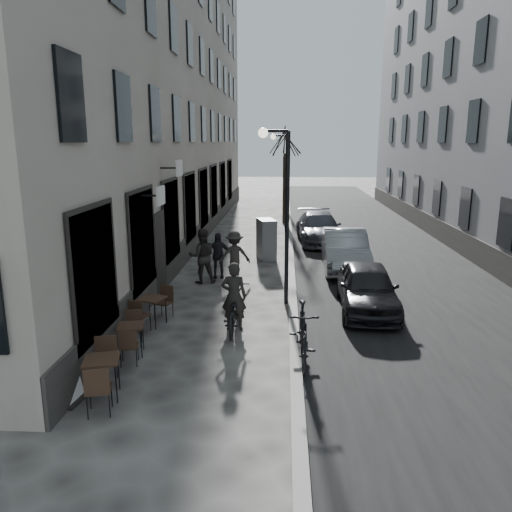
# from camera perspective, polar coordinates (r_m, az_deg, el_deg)

# --- Properties ---
(ground) EXTENTS (120.00, 120.00, 0.00)m
(ground) POSITION_cam_1_polar(r_m,az_deg,el_deg) (9.47, 3.49, -16.96)
(ground) COLOR #393634
(ground) RESTS_ON ground
(road) EXTENTS (7.30, 60.00, 0.00)m
(road) POSITION_cam_1_polar(r_m,az_deg,el_deg) (24.97, 12.28, 1.79)
(road) COLOR black
(road) RESTS_ON ground
(kerb) EXTENTS (0.25, 60.00, 0.12)m
(kerb) POSITION_cam_1_polar(r_m,az_deg,el_deg) (24.65, 3.88, 2.05)
(kerb) COLOR gray
(kerb) RESTS_ON ground
(building_left) EXTENTS (4.00, 35.00, 16.00)m
(building_left) POSITION_cam_1_polar(r_m,az_deg,el_deg) (25.62, -10.77, 20.12)
(building_left) COLOR gray
(building_left) RESTS_ON ground
(building_right) EXTENTS (4.00, 35.00, 16.00)m
(building_right) POSITION_cam_1_polar(r_m,az_deg,el_deg) (26.70, 25.75, 18.82)
(building_right) COLOR gray
(building_right) RESTS_ON ground
(streetlamp_near) EXTENTS (0.90, 0.28, 5.09)m
(streetlamp_near) POSITION_cam_1_polar(r_m,az_deg,el_deg) (14.29, 2.92, 6.69)
(streetlamp_near) COLOR black
(streetlamp_near) RESTS_ON ground
(streetlamp_far) EXTENTS (0.90, 0.28, 5.09)m
(streetlamp_far) POSITION_cam_1_polar(r_m,az_deg,el_deg) (26.25, 3.12, 9.55)
(streetlamp_far) COLOR black
(streetlamp_far) RESTS_ON ground
(tree_near) EXTENTS (2.40, 2.40, 5.70)m
(tree_near) POSITION_cam_1_polar(r_m,az_deg,el_deg) (29.21, 3.33, 12.85)
(tree_near) COLOR black
(tree_near) RESTS_ON ground
(tree_far) EXTENTS (2.40, 2.40, 5.70)m
(tree_far) POSITION_cam_1_polar(r_m,az_deg,el_deg) (35.21, 3.33, 12.87)
(tree_far) COLOR black
(tree_far) RESTS_ON ground
(bistro_set_a) EXTENTS (0.80, 1.63, 0.93)m
(bistro_set_a) POSITION_cam_1_polar(r_m,az_deg,el_deg) (10.00, -17.15, -12.76)
(bistro_set_a) COLOR black
(bistro_set_a) RESTS_ON ground
(bistro_set_b) EXTENTS (0.68, 1.45, 0.83)m
(bistro_set_b) POSITION_cam_1_polar(r_m,az_deg,el_deg) (11.72, -14.07, -8.93)
(bistro_set_b) COLOR black
(bistro_set_b) RESTS_ON ground
(bistro_set_c) EXTENTS (0.87, 1.57, 0.89)m
(bistro_set_c) POSITION_cam_1_polar(r_m,az_deg,el_deg) (13.37, -11.79, -5.89)
(bistro_set_c) COLOR black
(bistro_set_c) RESTS_ON ground
(sign_board) EXTENTS (0.45, 0.66, 1.08)m
(sign_board) POSITION_cam_1_polar(r_m,az_deg,el_deg) (10.06, -20.63, -13.11)
(sign_board) COLOR black
(sign_board) RESTS_ON ground
(utility_cabinet) EXTENTS (0.89, 1.23, 1.65)m
(utility_cabinet) POSITION_cam_1_polar(r_m,az_deg,el_deg) (20.29, 1.19, 1.91)
(utility_cabinet) COLOR slate
(utility_cabinet) RESTS_ON ground
(bicycle) EXTENTS (0.74, 2.07, 1.08)m
(bicycle) POSITION_cam_1_polar(r_m,az_deg,el_deg) (12.81, -2.53, -6.08)
(bicycle) COLOR black
(bicycle) RESTS_ON ground
(cyclist_rider) EXTENTS (0.65, 0.43, 1.77)m
(cyclist_rider) POSITION_cam_1_polar(r_m,az_deg,el_deg) (12.70, -2.55, -4.61)
(cyclist_rider) COLOR black
(cyclist_rider) RESTS_ON ground
(pedestrian_near) EXTENTS (1.04, 0.90, 1.86)m
(pedestrian_near) POSITION_cam_1_polar(r_m,az_deg,el_deg) (16.95, -6.18, -0.02)
(pedestrian_near) COLOR #272421
(pedestrian_near) RESTS_ON ground
(pedestrian_mid) EXTENTS (1.20, 0.84, 1.71)m
(pedestrian_mid) POSITION_cam_1_polar(r_m,az_deg,el_deg) (17.35, -2.47, 0.09)
(pedestrian_mid) COLOR #2B2826
(pedestrian_mid) RESTS_ON ground
(pedestrian_far) EXTENTS (0.99, 0.49, 1.62)m
(pedestrian_far) POSITION_cam_1_polar(r_m,az_deg,el_deg) (17.57, -4.39, 0.08)
(pedestrian_far) COLOR black
(pedestrian_far) RESTS_ON ground
(car_near) EXTENTS (1.76, 4.00, 1.34)m
(car_near) POSITION_cam_1_polar(r_m,az_deg,el_deg) (14.52, 12.61, -3.55)
(car_near) COLOR black
(car_near) RESTS_ON ground
(car_mid) EXTENTS (1.67, 4.52, 1.48)m
(car_mid) POSITION_cam_1_polar(r_m,az_deg,el_deg) (19.01, 10.12, 0.69)
(car_mid) COLOR gray
(car_mid) RESTS_ON ground
(car_far) EXTENTS (2.20, 4.89, 1.39)m
(car_far) POSITION_cam_1_polar(r_m,az_deg,el_deg) (23.99, 7.22, 3.22)
(car_far) COLOR #3B3D46
(car_far) RESTS_ON ground
(moped) EXTENTS (0.63, 2.14, 1.28)m
(moped) POSITION_cam_1_polar(r_m,az_deg,el_deg) (11.00, 5.36, -8.86)
(moped) COLOR black
(moped) RESTS_ON ground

